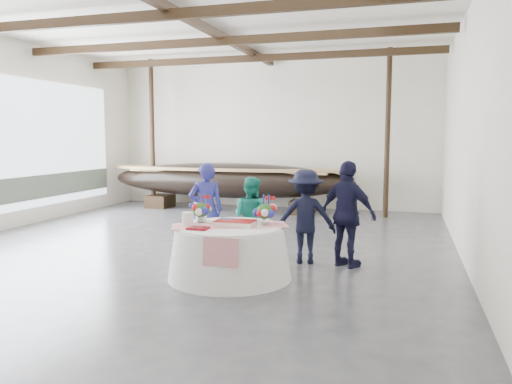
% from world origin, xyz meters
% --- Properties ---
extents(floor, '(10.00, 12.00, 0.01)m').
position_xyz_m(floor, '(0.00, 0.00, 0.00)').
color(floor, '#3D3D42').
rests_on(floor, ground).
extents(wall_back, '(10.00, 0.02, 4.50)m').
position_xyz_m(wall_back, '(0.00, 6.00, 2.25)').
color(wall_back, silver).
rests_on(wall_back, ground).
extents(wall_right, '(0.02, 12.00, 4.50)m').
position_xyz_m(wall_right, '(5.00, 0.00, 2.25)').
color(wall_right, silver).
rests_on(wall_right, ground).
extents(ceiling, '(10.00, 12.00, 0.01)m').
position_xyz_m(ceiling, '(0.00, 0.00, 4.50)').
color(ceiling, white).
rests_on(ceiling, wall_back).
extents(pavilion_structure, '(9.80, 11.76, 4.50)m').
position_xyz_m(pavilion_structure, '(0.00, 0.83, 4.00)').
color(pavilion_structure, black).
rests_on(pavilion_structure, ground).
extents(open_bay, '(0.03, 7.00, 3.20)m').
position_xyz_m(open_bay, '(-4.95, 1.00, 1.83)').
color(open_bay, silver).
rests_on(open_bay, ground).
extents(longboat_display, '(7.49, 1.50, 1.41)m').
position_xyz_m(longboat_display, '(-1.03, 4.84, 0.90)').
color(longboat_display, black).
rests_on(longboat_display, ground).
extents(banquet_table, '(1.91, 1.91, 0.82)m').
position_xyz_m(banquet_table, '(1.44, -1.88, 0.41)').
color(banquet_table, silver).
rests_on(banquet_table, ground).
extents(tabletop_items, '(1.84, 1.21, 0.40)m').
position_xyz_m(tabletop_items, '(1.36, -1.72, 0.97)').
color(tabletop_items, red).
rests_on(tabletop_items, banquet_table).
extents(guest_woman_blue, '(0.75, 0.67, 1.71)m').
position_xyz_m(guest_woman_blue, '(0.54, -0.67, 0.86)').
color(guest_woman_blue, navy).
rests_on(guest_woman_blue, ground).
extents(guest_woman_teal, '(0.84, 0.74, 1.46)m').
position_xyz_m(guest_woman_teal, '(1.34, -0.48, 0.73)').
color(guest_woman_teal, '#1A8771').
rests_on(guest_woman_teal, ground).
extents(guest_man_left, '(1.16, 0.82, 1.62)m').
position_xyz_m(guest_man_left, '(2.37, -0.62, 0.81)').
color(guest_man_left, black).
rests_on(guest_man_left, ground).
extents(guest_man_right, '(1.13, 0.87, 1.79)m').
position_xyz_m(guest_man_right, '(3.10, -0.69, 0.89)').
color(guest_man_right, black).
rests_on(guest_man_right, ground).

